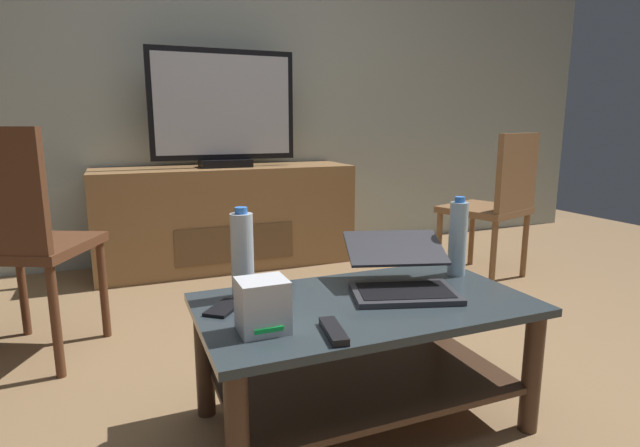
# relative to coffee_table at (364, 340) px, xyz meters

# --- Properties ---
(ground_plane) EXTENTS (7.68, 7.68, 0.00)m
(ground_plane) POSITION_rel_coffee_table_xyz_m (0.09, 0.09, -0.29)
(ground_plane) COLOR olive
(back_wall) EXTENTS (6.40, 0.12, 2.80)m
(back_wall) POSITION_rel_coffee_table_xyz_m (0.09, 2.34, 1.11)
(back_wall) COLOR #A8B2A8
(back_wall) RESTS_ON ground
(coffee_table) EXTENTS (1.03, 0.58, 0.42)m
(coffee_table) POSITION_rel_coffee_table_xyz_m (0.00, 0.00, 0.00)
(coffee_table) COLOR #2D383D
(coffee_table) RESTS_ON ground
(media_cabinet) EXTENTS (1.70, 0.51, 0.68)m
(media_cabinet) POSITION_rel_coffee_table_xyz_m (-0.01, 2.02, 0.05)
(media_cabinet) COLOR olive
(media_cabinet) RESTS_ON ground
(television) EXTENTS (0.94, 0.20, 0.75)m
(television) POSITION_rel_coffee_table_xyz_m (-0.01, 2.00, 0.76)
(television) COLOR black
(television) RESTS_ON media_cabinet
(dining_chair) EXTENTS (0.56, 0.56, 0.91)m
(dining_chair) POSITION_rel_coffee_table_xyz_m (1.46, 1.07, 0.22)
(dining_chair) COLOR brown
(dining_chair) RESTS_ON ground
(side_chair) EXTENTS (0.59, 0.59, 0.95)m
(side_chair) POSITION_rel_coffee_table_xyz_m (-1.07, 0.88, 0.25)
(side_chair) COLOR #59331E
(side_chair) RESTS_ON ground
(laptop) EXTENTS (0.42, 0.44, 0.16)m
(laptop) POSITION_rel_coffee_table_xyz_m (0.16, 0.05, 0.19)
(laptop) COLOR #333338
(laptop) RESTS_ON coffee_table
(router_box) EXTENTS (0.13, 0.12, 0.14)m
(router_box) POSITION_rel_coffee_table_xyz_m (-0.36, -0.10, 0.20)
(router_box) COLOR silver
(router_box) RESTS_ON coffee_table
(water_bottle_near) EXTENTS (0.07, 0.07, 0.29)m
(water_bottle_near) POSITION_rel_coffee_table_xyz_m (0.44, 0.12, 0.27)
(water_bottle_near) COLOR silver
(water_bottle_near) RESTS_ON coffee_table
(water_bottle_far) EXTENTS (0.07, 0.07, 0.29)m
(water_bottle_far) POSITION_rel_coffee_table_xyz_m (-0.34, 0.18, 0.27)
(water_bottle_far) COLOR silver
(water_bottle_far) RESTS_ON coffee_table
(cell_phone) EXTENTS (0.14, 0.15, 0.01)m
(cell_phone) POSITION_rel_coffee_table_xyz_m (-0.42, 0.09, 0.14)
(cell_phone) COLOR black
(cell_phone) RESTS_ON coffee_table
(tv_remote) EXTENTS (0.07, 0.17, 0.02)m
(tv_remote) POSITION_rel_coffee_table_xyz_m (-0.19, -0.20, 0.14)
(tv_remote) COLOR black
(tv_remote) RESTS_ON coffee_table
(soundbar_remote) EXTENTS (0.09, 0.17, 0.02)m
(soundbar_remote) POSITION_rel_coffee_table_xyz_m (-0.26, 0.03, 0.14)
(soundbar_remote) COLOR #99999E
(soundbar_remote) RESTS_ON coffee_table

